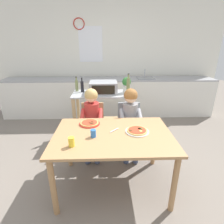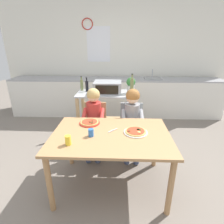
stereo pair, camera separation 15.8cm
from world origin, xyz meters
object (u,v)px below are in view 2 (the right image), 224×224
at_px(bottle_dark_olive_oil, 82,85).
at_px(pizza_plate_white, 136,132).
at_px(toaster_oven, 108,87).
at_px(bottle_brown_beer, 87,86).
at_px(drinking_cup_yellow, 68,140).
at_px(drinking_cup_blue, 91,133).
at_px(pizza_plate_red_rimmed, 90,122).
at_px(serving_spoon, 113,130).
at_px(dining_table, 111,141).
at_px(potted_herb_plant, 131,85).
at_px(child_in_grey_shirt, 132,116).
at_px(kitchen_island_cart, 107,108).
at_px(dining_chair_left, 95,124).
at_px(bottle_slim_sauce, 132,87).
at_px(dining_chair_right, 131,125).
at_px(child_in_red_shirt, 94,115).

height_order(bottle_dark_olive_oil, pizza_plate_white, bottle_dark_olive_oil).
xyz_separation_m(toaster_oven, bottle_brown_beer, (-0.38, 0.07, 0.00)).
bearing_deg(drinking_cup_yellow, drinking_cup_blue, 42.04).
height_order(pizza_plate_red_rimmed, serving_spoon, pizza_plate_red_rimmed).
relative_size(toaster_oven, bottle_brown_beer, 1.87).
relative_size(dining_table, pizza_plate_red_rimmed, 5.13).
bearing_deg(potted_herb_plant, bottle_brown_beer, 173.97).
xyz_separation_m(child_in_grey_shirt, pizza_plate_white, (0.00, -0.58, 0.04)).
distance_m(kitchen_island_cart, child_in_grey_shirt, 0.77).
bearing_deg(bottle_dark_olive_oil, pizza_plate_white, -57.17).
bearing_deg(drinking_cup_blue, dining_chair_left, 94.97).
distance_m(pizza_plate_red_rimmed, pizza_plate_white, 0.62).
height_order(bottle_slim_sauce, drinking_cup_yellow, bottle_slim_sauce).
distance_m(dining_table, child_in_grey_shirt, 0.69).
bearing_deg(dining_table, child_in_grey_shirt, 65.48).
distance_m(pizza_plate_white, drinking_cup_yellow, 0.76).
relative_size(child_in_grey_shirt, pizza_plate_red_rimmed, 4.06).
relative_size(bottle_brown_beer, dining_chair_right, 0.31).
height_order(kitchen_island_cart, dining_table, kitchen_island_cart).
bearing_deg(bottle_brown_beer, dining_chair_left, -70.73).
height_order(bottle_dark_olive_oil, drinking_cup_blue, bottle_dark_olive_oil).
distance_m(dining_table, pizza_plate_white, 0.30).
relative_size(potted_herb_plant, child_in_grey_shirt, 0.26).
distance_m(dining_chair_right, serving_spoon, 0.75).
height_order(dining_table, pizza_plate_red_rimmed, pizza_plate_red_rimmed).
height_order(bottle_dark_olive_oil, dining_table, bottle_dark_olive_oil).
bearing_deg(drinking_cup_yellow, serving_spoon, 35.99).
xyz_separation_m(bottle_slim_sauce, serving_spoon, (-0.27, -0.99, -0.29)).
bearing_deg(child_in_grey_shirt, serving_spoon, -115.89).
bearing_deg(bottle_dark_olive_oil, child_in_red_shirt, -67.97).
distance_m(bottle_dark_olive_oil, pizza_plate_red_rimmed, 1.21).
xyz_separation_m(bottle_slim_sauce, bottle_brown_beer, (-0.79, 0.28, -0.05)).
height_order(kitchen_island_cart, bottle_slim_sauce, bottle_slim_sauce).
bearing_deg(dining_chair_left, dining_chair_right, -1.23).
distance_m(toaster_oven, bottle_slim_sauce, 0.46).
height_order(child_in_grey_shirt, serving_spoon, child_in_grey_shirt).
bearing_deg(serving_spoon, toaster_oven, 96.44).
bearing_deg(serving_spoon, child_in_red_shirt, 118.82).
height_order(bottle_brown_beer, drinking_cup_blue, bottle_brown_beer).
height_order(bottle_dark_olive_oil, dining_chair_right, bottle_dark_olive_oil).
xyz_separation_m(child_in_red_shirt, pizza_plate_red_rimmed, (0.00, -0.36, 0.05)).
distance_m(dining_chair_right, pizza_plate_red_rimmed, 0.78).
relative_size(toaster_oven, serving_spoon, 3.40).
bearing_deg(child_in_grey_shirt, bottle_slim_sauce, 88.88).
xyz_separation_m(dining_chair_left, pizza_plate_white, (0.57, -0.71, 0.26)).
distance_m(kitchen_island_cart, child_in_red_shirt, 0.65).
bearing_deg(serving_spoon, dining_table, -103.67).
bearing_deg(child_in_grey_shirt, drinking_cup_yellow, -129.17).
height_order(bottle_dark_olive_oil, potted_herb_plant, potted_herb_plant).
height_order(dining_chair_right, drinking_cup_blue, dining_chair_right).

